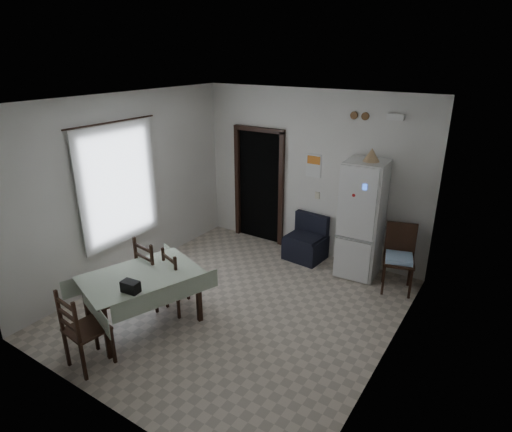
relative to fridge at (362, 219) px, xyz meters
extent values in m
plane|color=#ADA08E|center=(-1.09, -1.93, -0.96)|extent=(4.50, 4.50, 0.00)
cube|color=black|center=(-2.14, 0.53, 0.09)|extent=(0.90, 0.45, 2.10)
cube|color=black|center=(-2.63, 0.29, 0.09)|extent=(0.08, 0.10, 2.18)
cube|color=black|center=(-1.65, 0.29, 0.09)|extent=(0.08, 0.10, 2.18)
cube|color=black|center=(-2.14, 0.29, 1.18)|extent=(1.06, 0.10, 0.08)
cube|color=silver|center=(-3.24, -2.13, 0.59)|extent=(0.10, 1.20, 1.60)
cube|color=silver|center=(-3.13, -2.13, 0.59)|extent=(0.02, 1.45, 1.85)
cylinder|color=black|center=(-3.12, -2.13, 1.54)|extent=(0.02, 1.60, 0.02)
cube|color=white|center=(-1.04, 0.31, 0.66)|extent=(0.28, 0.02, 0.40)
cube|color=orange|center=(-1.04, 0.30, 0.76)|extent=(0.24, 0.01, 0.14)
cube|color=beige|center=(-0.94, 0.31, 0.14)|extent=(0.08, 0.02, 0.12)
cylinder|color=brown|center=(-0.39, 0.30, 1.56)|extent=(0.12, 0.03, 0.12)
cylinder|color=brown|center=(-0.21, 0.30, 1.56)|extent=(0.12, 0.03, 0.12)
cube|color=white|center=(0.26, 0.28, 1.59)|extent=(0.25, 0.07, 0.09)
cone|color=tan|center=(0.05, -0.01, 1.06)|extent=(0.27, 0.27, 0.20)
cube|color=black|center=(-1.67, -3.30, -0.13)|extent=(0.23, 0.15, 0.14)
camera|label=1|loc=(2.02, -6.22, 2.51)|focal=30.00mm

